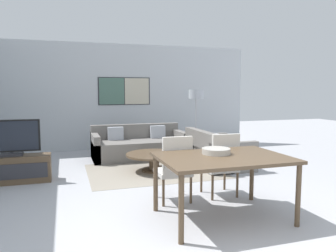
{
  "coord_description": "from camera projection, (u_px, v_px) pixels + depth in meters",
  "views": [
    {
      "loc": [
        -1.46,
        -2.71,
        1.57
      ],
      "look_at": [
        0.27,
        2.72,
        0.95
      ],
      "focal_mm": 35.0,
      "sensor_mm": 36.0,
      "label": 1
    }
  ],
  "objects": [
    {
      "name": "dining_chair_left",
      "position": [
        175.0,
        166.0,
        4.57
      ],
      "size": [
        0.46,
        0.46,
        0.95
      ],
      "color": "beige",
      "rests_on": "ground_plane"
    },
    {
      "name": "sofa_main",
      "position": [
        138.0,
        146.0,
        7.69
      ],
      "size": [
        2.14,
        0.97,
        0.76
      ],
      "color": "slate",
      "rests_on": "ground_plane"
    },
    {
      "name": "dining_table",
      "position": [
        223.0,
        162.0,
        3.97
      ],
      "size": [
        1.55,
        1.1,
        0.78
      ],
      "color": "brown",
      "rests_on": "ground_plane"
    },
    {
      "name": "floor_lamp",
      "position": [
        196.0,
        99.0,
        7.86
      ],
      "size": [
        0.35,
        0.35,
        1.59
      ],
      "color": "#2D2D33",
      "rests_on": "ground_plane"
    },
    {
      "name": "fruit_bowl",
      "position": [
        216.0,
        151.0,
        4.1
      ],
      "size": [
        0.36,
        0.36,
        0.07
      ],
      "color": "#B7B2A8",
      "rests_on": "dining_table"
    },
    {
      "name": "sofa_side",
      "position": [
        216.0,
        154.0,
        6.78
      ],
      "size": [
        0.97,
        1.41,
        0.76
      ],
      "rotation": [
        0.0,
        0.0,
        1.57
      ],
      "color": "slate",
      "rests_on": "ground_plane"
    },
    {
      "name": "coffee_table",
      "position": [
        154.0,
        158.0,
        6.37
      ],
      "size": [
        1.09,
        1.09,
        0.35
      ],
      "color": "brown",
      "rests_on": "ground_plane"
    },
    {
      "name": "television",
      "position": [
        11.0,
        138.0,
        5.51
      ],
      "size": [
        0.93,
        0.2,
        0.62
      ],
      "color": "#2D2D33",
      "rests_on": "tv_console"
    },
    {
      "name": "dining_chair_centre",
      "position": [
        222.0,
        162.0,
        4.82
      ],
      "size": [
        0.46,
        0.46,
        0.95
      ],
      "color": "beige",
      "rests_on": "ground_plane"
    },
    {
      "name": "wall_back",
      "position": [
        121.0,
        97.0,
        8.81
      ],
      "size": [
        7.26,
        0.09,
        2.8
      ],
      "color": "silver",
      "rests_on": "ground_plane"
    },
    {
      "name": "tv_console",
      "position": [
        12.0,
        169.0,
        5.57
      ],
      "size": [
        1.25,
        0.39,
        0.47
      ],
      "color": "brown",
      "rests_on": "ground_plane"
    },
    {
      "name": "area_rug",
      "position": [
        154.0,
        171.0,
        6.4
      ],
      "size": [
        2.53,
        1.93,
        0.01
      ],
      "color": "gray",
      "rests_on": "ground_plane"
    }
  ]
}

